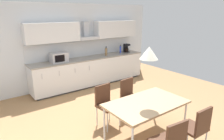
{
  "coord_description": "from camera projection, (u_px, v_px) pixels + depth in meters",
  "views": [
    {
      "loc": [
        -2.45,
        -3.0,
        2.3
      ],
      "look_at": [
        0.22,
        0.63,
        1.0
      ],
      "focal_mm": 32.0,
      "sensor_mm": 36.0,
      "label": 1
    }
  ],
  "objects": [
    {
      "name": "chair_far_left",
      "position": [
        106.0,
        101.0,
        4.13
      ],
      "size": [
        0.43,
        0.43,
        0.87
      ],
      "color": "#4C2D1E",
      "rests_on": "ground_plane"
    },
    {
      "name": "coffee_maker",
      "position": [
        126.0,
        48.0,
        7.27
      ],
      "size": [
        0.18,
        0.19,
        0.3
      ],
      "color": "black",
      "rests_on": "kitchen_counter"
    },
    {
      "name": "microwave",
      "position": [
        59.0,
        57.0,
        5.79
      ],
      "size": [
        0.48,
        0.35,
        0.28
      ],
      "color": "#ADADB2",
      "rests_on": "kitchen_counter"
    },
    {
      "name": "bottle_blue",
      "position": [
        120.0,
        49.0,
        7.14
      ],
      "size": [
        0.06,
        0.06,
        0.29
      ],
      "color": "blue",
      "rests_on": "kitchen_counter"
    },
    {
      "name": "ground_plane",
      "position": [
        121.0,
        122.0,
        4.36
      ],
      "size": [
        8.24,
        8.42,
        0.02
      ],
      "primitive_type": "cube",
      "color": "#9E754C"
    },
    {
      "name": "kitchen_counter",
      "position": [
        91.0,
        71.0,
        6.55
      ],
      "size": [
        3.86,
        0.68,
        0.91
      ],
      "color": "#333333",
      "rests_on": "ground_plane"
    },
    {
      "name": "pendant_lamp",
      "position": [
        149.0,
        53.0,
        3.38
      ],
      "size": [
        0.32,
        0.32,
        0.22
      ],
      "primitive_type": "cone",
      "color": "silver"
    },
    {
      "name": "dining_table",
      "position": [
        146.0,
        105.0,
        3.65
      ],
      "size": [
        1.47,
        0.88,
        0.72
      ],
      "color": "tan",
      "rests_on": "ground_plane"
    },
    {
      "name": "chair_far_right",
      "position": [
        130.0,
        94.0,
        4.51
      ],
      "size": [
        0.44,
        0.44,
        0.87
      ],
      "color": "#4C2D1E",
      "rests_on": "ground_plane"
    },
    {
      "name": "wall_back",
      "position": [
        64.0,
        46.0,
        6.21
      ],
      "size": [
        6.6,
        0.1,
        2.58
      ],
      "primitive_type": "cube",
      "color": "silver",
      "rests_on": "ground_plane"
    },
    {
      "name": "chair_near_right",
      "position": [
        197.0,
        126.0,
        3.23
      ],
      "size": [
        0.42,
        0.42,
        0.87
      ],
      "color": "#4C2D1E",
      "rests_on": "ground_plane"
    },
    {
      "name": "bottle_brown",
      "position": [
        106.0,
        52.0,
        6.67
      ],
      "size": [
        0.08,
        0.08,
        0.31
      ],
      "color": "brown",
      "rests_on": "kitchen_counter"
    },
    {
      "name": "upper_wall_cabinets",
      "position": [
        87.0,
        31.0,
        6.32
      ],
      "size": [
        3.84,
        0.4,
        0.56
      ],
      "color": "silver"
    },
    {
      "name": "backsplash_tile",
      "position": [
        85.0,
        48.0,
        6.6
      ],
      "size": [
        3.84,
        0.02,
        0.5
      ],
      "primitive_type": "cube",
      "color": "silver",
      "rests_on": "kitchen_counter"
    }
  ]
}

